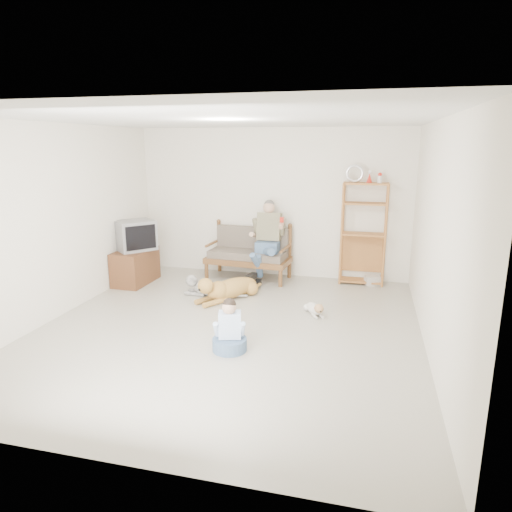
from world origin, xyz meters
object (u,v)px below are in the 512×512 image
(tv_stand, at_px, (135,266))
(golden_retriever, at_px, (227,288))
(etagere, at_px, (363,233))
(loveseat, at_px, (249,252))

(tv_stand, xyz_separation_m, golden_retriever, (1.85, -0.44, -0.13))
(etagere, bearing_deg, golden_retriever, -145.92)
(loveseat, relative_size, tv_stand, 1.70)
(tv_stand, bearing_deg, etagere, 15.46)
(loveseat, xyz_separation_m, etagere, (2.02, 0.14, 0.43))
(loveseat, height_order, etagere, etagere)
(tv_stand, bearing_deg, golden_retriever, -11.61)
(etagere, bearing_deg, tv_stand, -166.40)
(tv_stand, height_order, golden_retriever, tv_stand)
(etagere, xyz_separation_m, golden_retriever, (-2.05, -1.38, -0.74))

